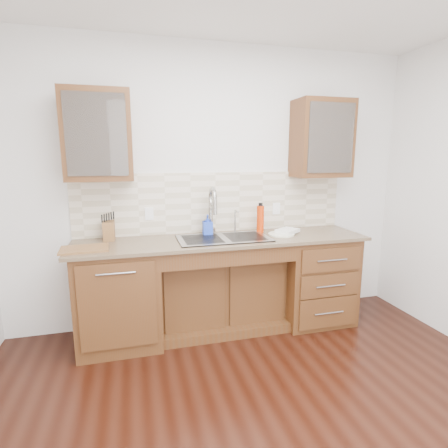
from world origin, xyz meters
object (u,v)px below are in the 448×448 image
object	(u,v)px
soap_bottle	(208,225)
plate	(281,234)
knife_block	(109,231)
cutting_board	(84,249)
water_bottle	(260,219)

from	to	relation	value
soap_bottle	plate	xyz separation A→B (m)	(0.69, -0.17, -0.09)
knife_block	cutting_board	xyz separation A→B (m)	(-0.18, -0.31, -0.08)
soap_bottle	water_bottle	xyz separation A→B (m)	(0.53, -0.02, 0.03)
water_bottle	knife_block	distance (m)	1.44
cutting_board	plate	bearing A→B (deg)	3.15
plate	knife_block	distance (m)	1.61
soap_bottle	cutting_board	size ratio (longest dim) A/B	0.53
water_bottle	cutting_board	size ratio (longest dim) A/B	0.71
cutting_board	soap_bottle	bearing A→B (deg)	13.98
knife_block	water_bottle	bearing A→B (deg)	-0.33
soap_bottle	plate	bearing A→B (deg)	-11.85
soap_bottle	plate	size ratio (longest dim) A/B	0.79
soap_bottle	knife_block	size ratio (longest dim) A/B	1.15
plate	knife_block	xyz separation A→B (m)	(-1.59, 0.21, 0.08)
plate	knife_block	bearing A→B (deg)	172.58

